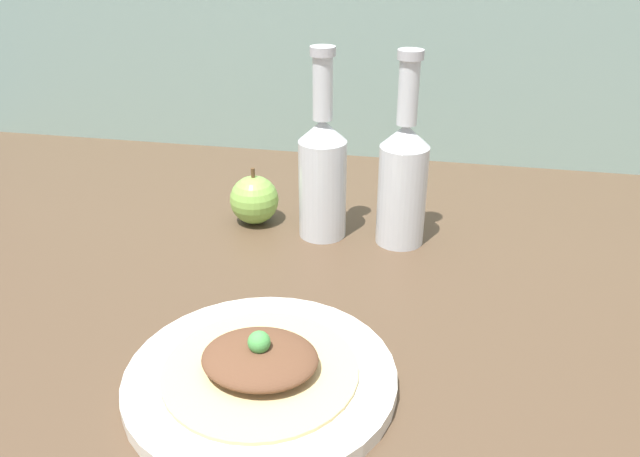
# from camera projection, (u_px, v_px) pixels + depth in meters

# --- Properties ---
(ground_plane) EXTENTS (1.80, 1.10, 0.04)m
(ground_plane) POSITION_uv_depth(u_px,v_px,m) (369.00, 320.00, 0.76)
(ground_plane) COLOR brown
(plate) EXTENTS (0.27, 0.27, 0.02)m
(plate) POSITION_uv_depth(u_px,v_px,m) (261.00, 376.00, 0.62)
(plate) COLOR silver
(plate) RESTS_ON ground_plane
(plated_food) EXTENTS (0.20, 0.20, 0.05)m
(plated_food) POSITION_uv_depth(u_px,v_px,m) (260.00, 362.00, 0.61)
(plated_food) COLOR #D6BC7F
(plated_food) RESTS_ON plate
(cider_bottle_left) EXTENTS (0.07, 0.07, 0.27)m
(cider_bottle_left) POSITION_uv_depth(u_px,v_px,m) (323.00, 171.00, 0.88)
(cider_bottle_left) COLOR silver
(cider_bottle_left) RESTS_ON ground_plane
(cider_bottle_right) EXTENTS (0.07, 0.07, 0.27)m
(cider_bottle_right) POSITION_uv_depth(u_px,v_px,m) (403.00, 177.00, 0.86)
(cider_bottle_right) COLOR silver
(cider_bottle_right) RESTS_ON ground_plane
(apple) EXTENTS (0.07, 0.07, 0.09)m
(apple) POSITION_uv_depth(u_px,v_px,m) (254.00, 200.00, 0.95)
(apple) COLOR #84B74C
(apple) RESTS_ON ground_plane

